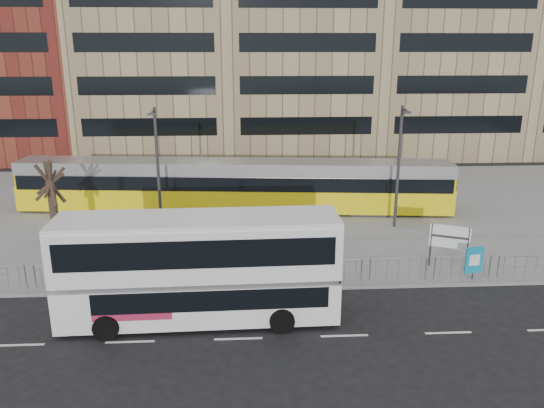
{
  "coord_description": "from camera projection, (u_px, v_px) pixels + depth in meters",
  "views": [
    {
      "loc": [
        -1.69,
        -21.55,
        10.47
      ],
      "look_at": [
        -0.2,
        6.0,
        2.26
      ],
      "focal_mm": 35.0,
      "sensor_mm": 36.0,
      "label": 1
    }
  ],
  "objects": [
    {
      "name": "ground",
      "position": [
        284.0,
        290.0,
        23.7
      ],
      "size": [
        120.0,
        120.0,
        0.0
      ],
      "primitive_type": "plane",
      "color": "black",
      "rests_on": "ground"
    },
    {
      "name": "pedestrian",
      "position": [
        224.0,
        229.0,
        28.39
      ],
      "size": [
        0.68,
        0.81,
        1.89
      ],
      "primitive_type": "imported",
      "rotation": [
        0.0,
        0.0,
        1.19
      ],
      "color": "black",
      "rests_on": "plaza"
    },
    {
      "name": "building_row",
      "position": [
        274.0,
        21.0,
        52.89
      ],
      "size": [
        70.4,
        18.4,
        31.2
      ],
      "color": "maroon",
      "rests_on": "ground"
    },
    {
      "name": "pedestrian_barrier",
      "position": [
        327.0,
        265.0,
        24.01
      ],
      "size": [
        32.07,
        0.07,
        1.1
      ],
      "color": "#96999E",
      "rests_on": "plaza"
    },
    {
      "name": "double_decker_bus",
      "position": [
        199.0,
        266.0,
        20.52
      ],
      "size": [
        10.82,
        2.96,
        4.3
      ],
      "rotation": [
        0.0,
        0.0,
        0.02
      ],
      "color": "white",
      "rests_on": "ground"
    },
    {
      "name": "lamp_post_west",
      "position": [
        157.0,
        162.0,
        30.59
      ],
      "size": [
        0.45,
        1.04,
        7.06
      ],
      "color": "#2D2D30",
      "rests_on": "plaza"
    },
    {
      "name": "tram",
      "position": [
        234.0,
        186.0,
        34.43
      ],
      "size": [
        28.01,
        5.2,
        3.29
      ],
      "rotation": [
        0.0,
        0.0,
        -0.09
      ],
      "color": "yellow",
      "rests_on": "plaza"
    },
    {
      "name": "kerb",
      "position": [
        284.0,
        288.0,
        23.73
      ],
      "size": [
        64.0,
        0.25,
        0.17
      ],
      "primitive_type": "cube",
      "color": "gray",
      "rests_on": "ground"
    },
    {
      "name": "bare_tree",
      "position": [
        47.0,
        157.0,
        27.22
      ],
      "size": [
        4.21,
        4.21,
        6.8
      ],
      "color": "#2D2119",
      "rests_on": "plaza"
    },
    {
      "name": "plaza",
      "position": [
        270.0,
        210.0,
        35.17
      ],
      "size": [
        64.0,
        24.0,
        0.15
      ],
      "primitive_type": "cube",
      "color": "slate",
      "rests_on": "ground"
    },
    {
      "name": "road_markings",
      "position": [
        318.0,
        336.0,
        19.93
      ],
      "size": [
        62.0,
        0.12,
        0.01
      ],
      "primitive_type": "cube",
      "color": "white",
      "rests_on": "ground"
    },
    {
      "name": "traffic_light_west",
      "position": [
        184.0,
        244.0,
        23.35
      ],
      "size": [
        0.21,
        0.24,
        3.1
      ],
      "rotation": [
        0.0,
        0.0,
        -0.27
      ],
      "color": "#2D2D30",
      "rests_on": "plaza"
    },
    {
      "name": "ad_panel",
      "position": [
        474.0,
        260.0,
        24.23
      ],
      "size": [
        0.85,
        0.2,
        1.59
      ],
      "rotation": [
        0.0,
        0.0,
        0.16
      ],
      "color": "#2D2D30",
      "rests_on": "plaza"
    },
    {
      "name": "lamp_post_east",
      "position": [
        399.0,
        162.0,
        30.47
      ],
      "size": [
        0.45,
        1.04,
        7.17
      ],
      "color": "#2D2D30",
      "rests_on": "plaza"
    },
    {
      "name": "station_sign",
      "position": [
        450.0,
        239.0,
        25.34
      ],
      "size": [
        1.75,
        0.81,
        2.16
      ],
      "rotation": [
        0.0,
        0.0,
        -0.4
      ],
      "color": "#2D2D30",
      "rests_on": "plaza"
    }
  ]
}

